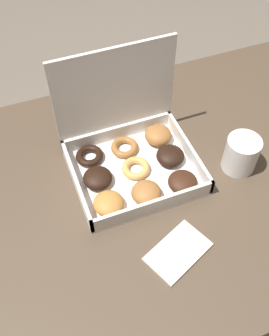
% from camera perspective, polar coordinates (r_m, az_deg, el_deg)
% --- Properties ---
extents(ground_plane, '(8.00, 8.00, 0.00)m').
position_cam_1_polar(ground_plane, '(1.64, 1.93, -17.71)').
color(ground_plane, '#6B6054').
extents(dining_table, '(1.28, 0.82, 0.75)m').
position_cam_1_polar(dining_table, '(1.06, 2.87, -5.17)').
color(dining_table, '#4C3D2D').
rests_on(dining_table, ground_plane).
extents(donut_box, '(0.30, 0.26, 0.28)m').
position_cam_1_polar(donut_box, '(0.97, -0.28, 2.05)').
color(donut_box, white).
rests_on(donut_box, dining_table).
extents(coffee_mug, '(0.08, 0.08, 0.09)m').
position_cam_1_polar(coffee_mug, '(1.00, 15.23, 2.04)').
color(coffee_mug, white).
rests_on(coffee_mug, dining_table).
extents(paper_napkin, '(0.16, 0.13, 0.01)m').
position_cam_1_polar(paper_napkin, '(0.88, 6.33, -11.97)').
color(paper_napkin, silver).
rests_on(paper_napkin, dining_table).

